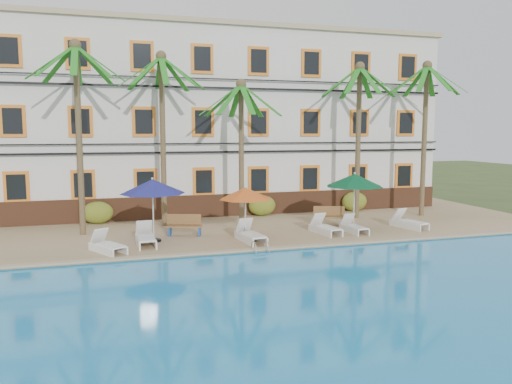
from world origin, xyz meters
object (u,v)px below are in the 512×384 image
object	(u,v)px
palm_a	(78,112)
umbrella_red	(245,194)
palm_d	(359,119)
umbrella_green	(355,181)
lounger_f	(408,222)
pool_ladder	(260,251)
palm_c	(241,131)
lounger_e	(354,227)
palm_e	(425,118)
lounger_d	(325,227)
bench_left	(185,225)
lounger_c	(250,234)
palm_b	(162,116)
lounger_b	(146,237)
lounger_a	(107,245)
bench_right	(331,216)
umbrella_blue	(153,187)

from	to	relation	value
palm_a	umbrella_red	size ratio (longest dim) A/B	3.72
palm_d	umbrella_green	world-z (taller)	palm_d
lounger_f	pool_ladder	distance (m)	8.34
palm_c	lounger_e	distance (m)	6.89
palm_a	palm_e	xyz separation A→B (m)	(17.34, 0.15, -0.11)
palm_e	umbrella_red	world-z (taller)	palm_e
palm_a	lounger_d	xyz separation A→B (m)	(10.32, -2.82, -5.06)
palm_a	bench_left	world-z (taller)	palm_a
lounger_c	palm_c	bearing A→B (deg)	80.75
lounger_d	bench_left	xyz separation A→B (m)	(-6.03, 1.35, 0.19)
lounger_d	lounger_e	world-z (taller)	lounger_d
umbrella_red	palm_d	bearing A→B (deg)	25.22
palm_c	bench_left	xyz separation A→B (m)	(-3.00, -1.70, -4.05)
umbrella_green	palm_b	bearing A→B (deg)	157.19
umbrella_green	lounger_b	world-z (taller)	umbrella_green
lounger_f	lounger_d	bearing A→B (deg)	-178.83
palm_c	lounger_e	world-z (taller)	palm_c
lounger_e	bench_left	xyz separation A→B (m)	(-7.38, 1.47, 0.21)
umbrella_red	lounger_c	bearing A→B (deg)	-86.38
lounger_a	lounger_f	xyz separation A→B (m)	(13.60, 0.94, 0.01)
palm_b	pool_ladder	size ratio (longest dim) A/B	11.08
bench_left	bench_right	world-z (taller)	same
lounger_f	lounger_a	bearing A→B (deg)	-176.06
lounger_a	palm_b	bearing A→B (deg)	61.00
palm_b	bench_left	size ratio (longest dim) A/B	5.24
palm_c	palm_a	bearing A→B (deg)	-178.20
lounger_c	lounger_a	bearing A→B (deg)	-177.68
umbrella_red	lounger_d	bearing A→B (deg)	0.17
palm_e	umbrella_green	world-z (taller)	palm_e
palm_d	lounger_e	size ratio (longest dim) A/B	4.69
lounger_b	umbrella_green	bearing A→B (deg)	2.77
palm_e	lounger_c	xyz separation A→B (m)	(-10.64, -3.59, -4.93)
palm_e	umbrella_blue	distance (m)	14.96
umbrella_blue	lounger_a	bearing A→B (deg)	-143.26
palm_b	lounger_d	world-z (taller)	palm_b
bench_left	lounger_a	bearing A→B (deg)	-146.02
palm_c	palm_d	world-z (taller)	palm_d
lounger_e	pool_ladder	bearing A→B (deg)	-157.26
umbrella_red	lounger_b	world-z (taller)	umbrella_red
lounger_b	lounger_d	distance (m)	7.82
bench_left	pool_ladder	bearing A→B (deg)	-56.88
umbrella_green	lounger_d	distance (m)	2.63
bench_right	pool_ladder	xyz separation A→B (m)	(-4.75, -3.93, -0.47)
palm_e	bench_left	size ratio (longest dim) A/B	5.21
bench_left	bench_right	xyz separation A→B (m)	(7.09, 0.35, 0.00)
umbrella_blue	lounger_c	world-z (taller)	umbrella_blue
palm_e	bench_right	size ratio (longest dim) A/B	5.21
palm_b	bench_right	xyz separation A→B (m)	(7.70, -2.24, -4.78)
umbrella_blue	lounger_e	size ratio (longest dim) A/B	1.55
umbrella_blue	lounger_f	distance (m)	11.94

